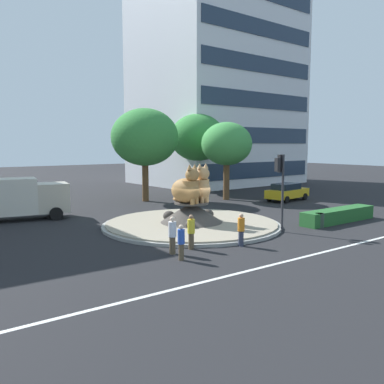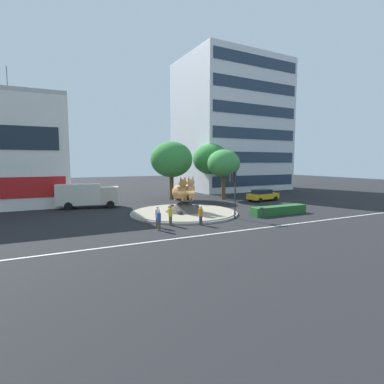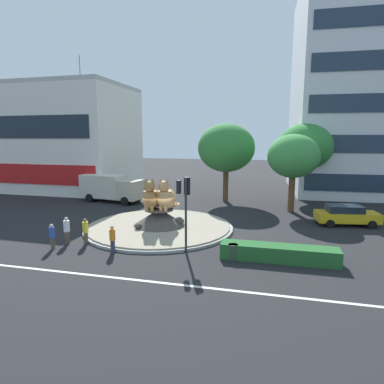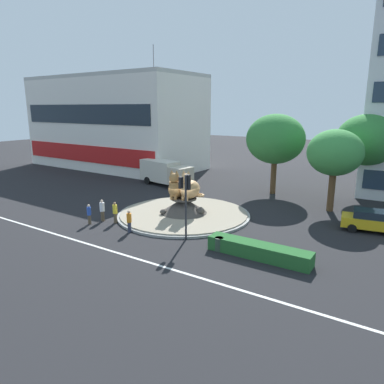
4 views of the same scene
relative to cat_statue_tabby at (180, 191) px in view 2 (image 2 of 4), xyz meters
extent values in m
plane|color=black|center=(0.53, 0.24, -2.45)|extent=(160.00, 160.00, 0.00)
cube|color=silver|center=(0.53, -8.69, -2.45)|extent=(112.00, 0.20, 0.01)
cylinder|color=gray|center=(0.53, 0.24, -2.36)|extent=(11.30, 11.30, 0.18)
cylinder|color=gray|center=(0.53, 0.24, -2.23)|extent=(10.85, 10.85, 0.09)
cone|color=#423D38|center=(0.53, 0.24, -1.54)|extent=(3.95, 3.95, 1.29)
cylinder|color=#423D38|center=(0.53, 0.24, -0.96)|extent=(2.17, 2.17, 0.12)
ellipsoid|color=#423D38|center=(2.03, 0.47, -1.85)|extent=(0.82, 0.74, 0.66)
ellipsoid|color=#423D38|center=(-0.35, 1.52, -1.87)|extent=(0.79, 0.70, 0.63)
ellipsoid|color=#423D38|center=(-0.61, -1.15, -1.96)|extent=(0.55, 0.59, 0.44)
ellipsoid|color=#9E703D|center=(-0.03, 0.11, -0.13)|extent=(1.69, 2.32, 1.54)
cylinder|color=#9E703D|center=(0.04, -0.31, 0.05)|extent=(1.16, 1.16, 0.96)
sphere|color=#9E703D|center=(0.07, -0.46, 0.89)|extent=(0.85, 0.85, 0.85)
torus|color=#9E703D|center=(0.17, 1.03, -0.74)|extent=(0.97, 0.97, 0.19)
cone|color=#9E703D|center=(0.30, -0.42, 1.38)|extent=(0.40, 0.40, 0.35)
cone|color=#9E703D|center=(-0.16, -0.50, 1.38)|extent=(0.40, 0.40, 0.35)
cylinder|color=#9E703D|center=(0.27, -0.62, -0.70)|extent=(0.27, 0.27, 0.39)
cylinder|color=#9E703D|center=(-0.07, -0.68, -0.70)|extent=(0.27, 0.27, 0.39)
ellipsoid|color=tan|center=(1.09, 0.38, -0.12)|extent=(1.40, 2.16, 1.56)
cylinder|color=tan|center=(1.09, -0.05, 0.06)|extent=(1.03, 1.03, 0.97)
sphere|color=tan|center=(1.08, -0.20, 0.91)|extent=(0.86, 0.86, 0.86)
torus|color=tan|center=(1.46, 1.25, -0.74)|extent=(0.97, 0.97, 0.19)
cone|color=tan|center=(1.32, -0.21, 1.40)|extent=(0.36, 0.36, 0.35)
cone|color=tan|center=(0.85, -0.20, 1.40)|extent=(0.36, 0.36, 0.35)
cylinder|color=tan|center=(1.26, -0.40, -0.70)|extent=(0.27, 0.27, 0.39)
cylinder|color=tan|center=(0.90, -0.39, -0.70)|extent=(0.27, 0.27, 0.39)
cylinder|color=#2D2D33|center=(3.85, -4.34, -0.15)|extent=(0.14, 0.14, 4.60)
cube|color=black|center=(3.88, -4.12, 1.62)|extent=(0.35, 0.28, 1.05)
sphere|color=red|center=(3.89, -4.04, 1.93)|extent=(0.18, 0.18, 0.18)
sphere|color=#392706|center=(3.89, -4.04, 1.62)|extent=(0.18, 0.18, 0.18)
sphere|color=black|center=(3.89, -4.04, 1.30)|extent=(0.18, 0.18, 0.18)
cube|color=black|center=(3.40, -4.28, 1.57)|extent=(0.23, 0.30, 0.80)
cylinder|color=#4C4C51|center=(-16.31, 17.44, 13.14)|extent=(0.10, 0.10, 3.99)
cube|color=silver|center=(21.25, 22.81, 10.06)|extent=(19.98, 16.19, 25.03)
cube|color=#233347|center=(21.53, 15.01, -0.37)|extent=(18.26, 0.76, 1.90)
cube|color=#233347|center=(21.53, 15.01, 3.80)|extent=(18.26, 0.76, 1.90)
cube|color=#233347|center=(21.53, 15.01, 7.98)|extent=(18.26, 0.76, 1.90)
cube|color=#233347|center=(21.53, 15.01, 12.15)|extent=(18.26, 0.76, 1.90)
cube|color=#233347|center=(21.53, 15.01, 16.32)|extent=(18.26, 0.76, 1.90)
cube|color=#233347|center=(21.53, 15.01, 20.49)|extent=(18.26, 0.76, 1.90)
cube|color=#235B28|center=(9.32, -4.44, -2.00)|extent=(6.55, 1.20, 0.90)
cylinder|color=brown|center=(10.71, 8.58, -0.78)|extent=(0.58, 0.58, 3.36)
ellipsoid|color=#3D8E42|center=(10.71, 8.58, 2.79)|extent=(4.72, 4.72, 4.01)
cylinder|color=brown|center=(4.02, 12.13, -0.75)|extent=(0.59, 0.59, 3.40)
ellipsoid|color=#337F38|center=(4.02, 12.13, 3.38)|extent=(6.08, 6.08, 5.16)
cylinder|color=brown|center=(12.32, 15.20, -0.68)|extent=(0.63, 0.63, 3.54)
ellipsoid|color=#337F38|center=(12.32, 15.20, 3.47)|extent=(5.95, 5.95, 5.06)
cylinder|color=brown|center=(-2.91, -4.43, -2.05)|extent=(0.27, 0.27, 0.81)
cylinder|color=yellow|center=(-2.91, -4.43, -1.30)|extent=(0.37, 0.37, 0.70)
sphere|color=#936B4C|center=(-2.91, -4.43, -0.83)|extent=(0.23, 0.23, 0.23)
cylinder|color=brown|center=(-4.16, -4.62, -2.04)|extent=(0.29, 0.29, 0.83)
cylinder|color=silver|center=(-4.16, -4.62, -1.26)|extent=(0.39, 0.39, 0.73)
sphere|color=beige|center=(-4.16, -4.62, -0.77)|extent=(0.24, 0.24, 0.24)
cylinder|color=#33384C|center=(-0.47, -5.42, -2.06)|extent=(0.27, 0.27, 0.78)
cylinder|color=orange|center=(-0.47, -5.42, -1.33)|extent=(0.36, 0.36, 0.68)
sphere|color=tan|center=(-0.47, -5.42, -0.88)|extent=(0.22, 0.22, 0.22)
cylinder|color=brown|center=(-4.44, -5.75, -2.08)|extent=(0.24, 0.24, 0.76)
cylinder|color=#284CB2|center=(-4.44, -5.75, -1.37)|extent=(0.32, 0.32, 0.66)
sphere|color=beige|center=(-4.44, -5.75, -0.93)|extent=(0.22, 0.22, 0.22)
cube|color=gold|center=(14.78, 4.66, -1.76)|extent=(4.93, 2.51, 0.75)
cube|color=#19232D|center=(14.54, 4.63, -1.11)|extent=(2.85, 1.99, 0.55)
cylinder|color=black|center=(16.18, 5.80, -2.13)|extent=(0.67, 0.31, 0.64)
cylinder|color=black|center=(16.45, 3.99, -2.13)|extent=(0.67, 0.31, 0.64)
cylinder|color=black|center=(13.11, 5.34, -2.13)|extent=(0.67, 0.31, 0.64)
cylinder|color=black|center=(13.38, 3.53, -2.13)|extent=(0.67, 0.31, 0.64)
cube|color=#B7AD99|center=(-5.60, 8.57, -0.99)|extent=(2.48, 2.60, 2.02)
cube|color=beige|center=(-9.05, 9.21, -0.78)|extent=(5.24, 3.11, 2.44)
cylinder|color=black|center=(-5.32, 9.67, -2.00)|extent=(0.94, 0.46, 0.90)
cylinder|color=black|center=(-5.73, 7.45, -2.00)|extent=(0.94, 0.46, 0.90)
cylinder|color=black|center=(-9.88, 10.51, -2.00)|extent=(0.94, 0.46, 0.90)
cylinder|color=black|center=(-10.29, 8.29, -2.00)|extent=(0.94, 0.46, 0.90)
cylinder|color=#2D4233|center=(6.77, -4.84, -2.00)|extent=(0.56, 0.56, 0.90)
camera|label=1|loc=(-14.80, -20.66, 2.75)|focal=38.67mm
camera|label=2|loc=(-12.42, -27.90, 3.10)|focal=27.71mm
camera|label=3|loc=(8.63, -22.56, 4.48)|focal=30.18mm
camera|label=4|loc=(16.95, -23.66, 6.59)|focal=33.01mm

